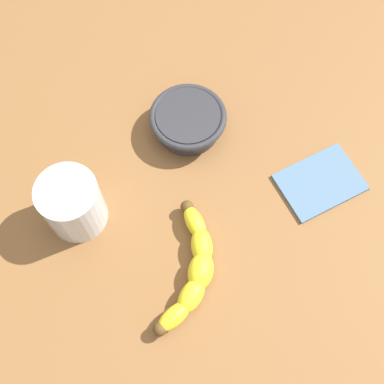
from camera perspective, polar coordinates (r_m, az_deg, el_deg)
wooden_tabletop at (r=82.99cm, az=-1.72°, el=-3.21°), size 120.00×120.00×3.00cm
banana at (r=76.84cm, az=0.13°, el=-8.87°), size 15.38×16.97×3.88cm
smoothie_glass at (r=79.18cm, az=-13.51°, el=-1.35°), size 9.52×9.52×10.10cm
ceramic_bowl at (r=86.51cm, az=-0.46°, el=8.20°), size 13.30×13.30×4.56cm
folded_napkin at (r=86.37cm, az=14.46°, el=1.09°), size 13.80×10.16×0.60cm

